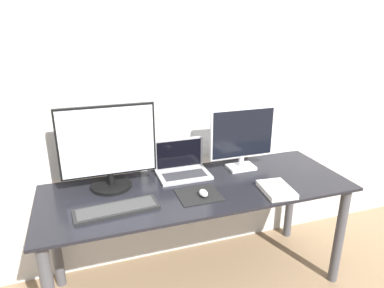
% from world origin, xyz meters
% --- Properties ---
extents(wall_back, '(7.00, 0.05, 2.50)m').
position_xyz_m(wall_back, '(0.00, 0.74, 1.25)').
color(wall_back, silver).
rests_on(wall_back, ground_plane).
extents(desk, '(1.89, 0.68, 0.72)m').
position_xyz_m(desk, '(0.00, 0.34, 0.60)').
color(desk, black).
rests_on(desk, ground_plane).
extents(monitor_left, '(0.56, 0.24, 0.51)m').
position_xyz_m(monitor_left, '(-0.51, 0.51, 0.98)').
color(monitor_left, black).
rests_on(monitor_left, desk).
extents(monitor_right, '(0.46, 0.13, 0.43)m').
position_xyz_m(monitor_right, '(0.37, 0.51, 0.95)').
color(monitor_right, silver).
rests_on(monitor_right, desk).
extents(laptop, '(0.34, 0.22, 0.23)m').
position_xyz_m(laptop, '(-0.04, 0.55, 0.78)').
color(laptop, '#ADADB2').
rests_on(laptop, desk).
extents(keyboard, '(0.46, 0.18, 0.02)m').
position_xyz_m(keyboard, '(-0.51, 0.22, 0.73)').
color(keyboard, black).
rests_on(keyboard, desk).
extents(mousepad, '(0.25, 0.22, 0.00)m').
position_xyz_m(mousepad, '(-0.04, 0.24, 0.73)').
color(mousepad, black).
rests_on(mousepad, desk).
extents(mouse, '(0.05, 0.08, 0.04)m').
position_xyz_m(mouse, '(-0.02, 0.21, 0.75)').
color(mouse, silver).
rests_on(mouse, mousepad).
extents(book, '(0.19, 0.25, 0.03)m').
position_xyz_m(book, '(0.42, 0.13, 0.74)').
color(book, silver).
rests_on(book, desk).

